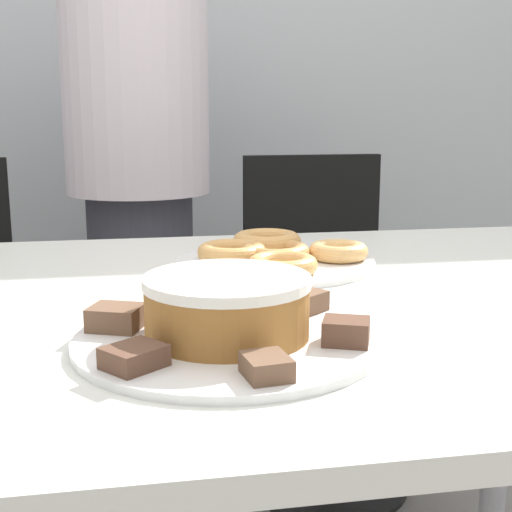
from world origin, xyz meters
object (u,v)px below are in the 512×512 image
at_px(person_standing, 139,177).
at_px(plate_cake, 227,340).
at_px(office_chair_right, 325,330).
at_px(plate_donuts, 275,263).
at_px(frosted_cake, 227,306).

distance_m(person_standing, plate_cake, 1.21).
bearing_deg(person_standing, office_chair_right, -17.77).
relative_size(office_chair_right, plate_donuts, 2.63).
height_order(person_standing, frosted_cake, person_standing).
bearing_deg(office_chair_right, frosted_cake, -112.89).
height_order(person_standing, plate_cake, person_standing).
height_order(office_chair_right, plate_donuts, office_chair_right).
xyz_separation_m(office_chair_right, plate_donuts, (-0.28, -0.65, 0.34)).
bearing_deg(plate_donuts, office_chair_right, 66.87).
height_order(person_standing, plate_donuts, person_standing).
distance_m(office_chair_right, plate_donuts, 0.78).
xyz_separation_m(plate_cake, frosted_cake, (0.00, 0.00, 0.04)).
xyz_separation_m(person_standing, frosted_cake, (0.07, -1.20, -0.04)).
bearing_deg(plate_cake, frosted_cake, 0.00).
bearing_deg(plate_donuts, plate_cake, -109.27).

